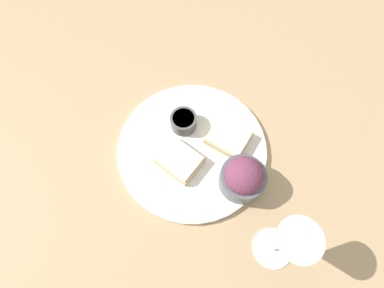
% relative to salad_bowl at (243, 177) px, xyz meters
% --- Properties ---
extents(ground_plane, '(4.00, 4.00, 0.00)m').
position_rel_salad_bowl_xyz_m(ground_plane, '(-0.11, 0.07, -0.05)').
color(ground_plane, tan).
extents(dinner_plate, '(0.33, 0.33, 0.01)m').
position_rel_salad_bowl_xyz_m(dinner_plate, '(-0.11, 0.07, -0.04)').
color(dinner_plate, silver).
rests_on(dinner_plate, ground_plane).
extents(salad_bowl, '(0.09, 0.09, 0.08)m').
position_rel_salad_bowl_xyz_m(salad_bowl, '(0.00, 0.00, 0.00)').
color(salad_bowl, '#4C5156').
rests_on(salad_bowl, dinner_plate).
extents(sauce_ramekin, '(0.06, 0.06, 0.03)m').
position_rel_salad_bowl_xyz_m(sauce_ramekin, '(-0.13, 0.12, -0.02)').
color(sauce_ramekin, '#4C4C4C').
rests_on(sauce_ramekin, dinner_plate).
extents(cheese_toast_near, '(0.11, 0.11, 0.03)m').
position_rel_salad_bowl_xyz_m(cheese_toast_near, '(-0.13, 0.03, -0.02)').
color(cheese_toast_near, '#D1B27F').
rests_on(cheese_toast_near, dinner_plate).
extents(cheese_toast_far, '(0.11, 0.10, 0.03)m').
position_rel_salad_bowl_xyz_m(cheese_toast_far, '(-0.03, 0.09, -0.02)').
color(cheese_toast_far, '#D1B27F').
rests_on(cheese_toast_far, dinner_plate).
extents(wine_glass, '(0.08, 0.08, 0.17)m').
position_rel_salad_bowl_xyz_m(wine_glass, '(0.07, -0.12, 0.07)').
color(wine_glass, silver).
rests_on(wine_glass, ground_plane).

